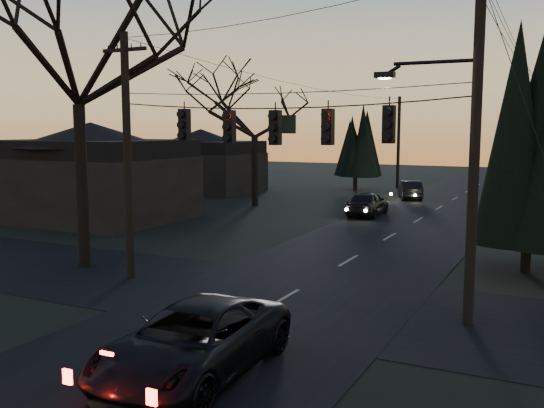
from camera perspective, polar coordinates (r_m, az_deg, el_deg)
The scene contains 16 objects.
main_road at distance 28.15m, azimuth 9.91°, elevation -3.71°, with size 8.00×120.00×0.02m, color black.
cross_road at distance 19.03m, azimuth 1.12°, elevation -8.89°, with size 60.00×7.00×0.02m, color black.
utility_pole_right at distance 17.50m, azimuth 17.92°, elevation -10.72°, with size 5.00×0.30×10.00m, color black, non-canonical shape.
utility_pole_left at distance 22.18m, azimuth -13.12°, elevation -6.77°, with size 1.80×0.30×8.50m, color black, non-canonical shape.
utility_pole_far_r at distance 44.90m, azimuth 23.34°, elevation -0.17°, with size 1.80×0.30×8.50m, color black, non-canonical shape.
utility_pole_far_l at distance 54.57m, azimuth 11.71°, elevation 1.47°, with size 0.30×0.30×8.00m, color black, non-canonical shape.
span_signal_assembly at distance 18.39m, azimuth 0.48°, elevation 7.36°, with size 11.50×0.44×1.48m.
bare_tree_left at distance 24.01m, azimuth -17.96°, elevation 14.76°, with size 10.16×10.16×12.27m.
evergreen_right at distance 23.68m, azimuth 23.24°, elevation 4.82°, with size 4.00×4.00×7.89m.
bare_tree_dist at distance 41.11m, azimuth -1.66°, elevation 8.90°, with size 7.62×7.62×9.33m.
evergreen_dist at distance 52.26m, azimuth 7.90°, elevation 5.50°, with size 3.18×3.18×6.45m.
house_left_near at distance 36.42m, azimuth -16.58°, elevation 2.98°, with size 10.00×8.00×5.60m.
house_left_far at distance 50.89m, azimuth -6.70°, elevation 4.11°, with size 9.00×7.00×5.20m.
suv_near at distance 13.31m, azimuth -7.39°, elevation -12.73°, with size 2.50×5.42×1.51m, color black.
sedan_oncoming_a at distance 37.03m, azimuth 8.98°, elevation 0.06°, with size 1.76×4.38×1.49m, color black.
sedan_oncoming_b at distance 46.33m, azimuth 12.87°, elevation 1.29°, with size 1.44×4.12×1.36m, color black.
Camera 1 is at (7.83, -6.53, 5.27)m, focal length 40.00 mm.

